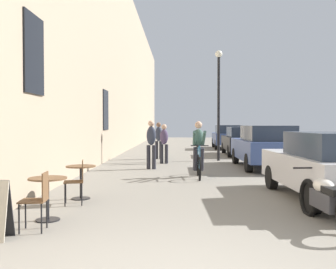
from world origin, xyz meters
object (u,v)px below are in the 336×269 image
at_px(parked_car_nearest, 327,165).
at_px(street_lamp, 219,91).
at_px(cafe_table_near, 48,189).
at_px(cyclist_on_bicycle, 199,151).
at_px(cafe_chair_near_toward_street, 38,197).
at_px(parked_car_fourth, 228,136).
at_px(parked_motorcycle, 327,200).
at_px(pedestrian_mid, 164,141).
at_px(cafe_chair_mid_toward_street, 77,179).
at_px(parked_car_third, 242,141).
at_px(cafe_table_mid, 81,175).
at_px(pedestrian_near, 151,142).
at_px(pedestrian_far, 159,138).
at_px(parked_car_second, 265,146).

bearing_deg(parked_car_nearest, street_lamp, 98.47).
xyz_separation_m(cafe_table_near, cyclist_on_bicycle, (2.83, 5.34, 0.29)).
distance_m(cafe_chair_near_toward_street, parked_car_fourth, 20.71).
bearing_deg(parked_motorcycle, pedestrian_mid, 106.81).
xyz_separation_m(cafe_table_near, parked_motorcycle, (4.55, -0.23, -0.12)).
distance_m(cafe_chair_mid_toward_street, parked_car_third, 13.56).
height_order(cafe_table_mid, pedestrian_near, pedestrian_near).
height_order(pedestrian_near, pedestrian_far, pedestrian_near).
bearing_deg(street_lamp, cafe_table_near, -110.43).
xyz_separation_m(parked_car_second, parked_car_fourth, (0.13, 11.44, -0.00)).
xyz_separation_m(pedestrian_near, parked_car_third, (4.32, 6.28, -0.22)).
distance_m(cafe_table_near, pedestrian_far, 11.61).
distance_m(cafe_chair_near_toward_street, pedestrian_near, 8.19).
bearing_deg(street_lamp, pedestrian_mid, -150.76).
xyz_separation_m(pedestrian_mid, parked_car_third, (3.93, 4.30, -0.14)).
xyz_separation_m(cyclist_on_bicycle, parked_motorcycle, (1.72, -5.58, -0.41)).
bearing_deg(parked_car_second, cyclist_on_bicycle, -135.30).
bearing_deg(parked_car_nearest, parked_motorcycle, -111.17).
xyz_separation_m(parked_car_nearest, parked_car_third, (0.21, 11.92, 0.02)).
distance_m(cafe_table_mid, pedestrian_near, 5.73).
bearing_deg(cafe_chair_mid_toward_street, street_lamp, 67.89).
relative_size(cafe_table_near, parked_car_second, 0.16).
distance_m(cafe_chair_mid_toward_street, pedestrian_near, 6.27).
height_order(cafe_chair_near_toward_street, street_lamp, street_lamp).
bearing_deg(parked_motorcycle, parked_car_second, 83.98).
height_order(cafe_chair_mid_toward_street, pedestrian_far, pedestrian_far).
bearing_deg(parked_car_third, pedestrian_near, -124.52).
relative_size(cafe_table_mid, cafe_chair_mid_toward_street, 0.81).
bearing_deg(cyclist_on_bicycle, cafe_table_near, -117.88).
bearing_deg(parked_car_nearest, cafe_table_near, -161.19).
distance_m(cafe_chair_mid_toward_street, pedestrian_far, 10.31).
bearing_deg(parked_car_third, parked_car_fourth, 90.20).
bearing_deg(street_lamp, parked_car_fourth, 79.94).
distance_m(pedestrian_mid, parked_car_fourth, 10.64).
xyz_separation_m(cyclist_on_bicycle, parked_car_third, (2.73, 8.39, -0.04)).
xyz_separation_m(cyclist_on_bicycle, parked_car_nearest, (2.52, -3.52, -0.06)).
bearing_deg(pedestrian_mid, cafe_chair_mid_toward_street, -100.19).
distance_m(parked_car_second, parked_car_fourth, 11.44).
relative_size(cafe_table_near, parked_car_nearest, 0.17).
distance_m(cafe_table_mid, cafe_chair_mid_toward_street, 0.57).
height_order(cafe_chair_near_toward_street, cafe_table_mid, cafe_chair_near_toward_street).
height_order(parked_car_nearest, parked_car_fourth, parked_car_fourth).
height_order(cafe_chair_mid_toward_street, pedestrian_mid, pedestrian_mid).
distance_m(cyclist_on_bicycle, parked_car_nearest, 4.33).
height_order(cafe_chair_near_toward_street, parked_motorcycle, cafe_chair_near_toward_street).
height_order(cafe_table_mid, pedestrian_far, pedestrian_far).
bearing_deg(cafe_chair_near_toward_street, cyclist_on_bicycle, 65.31).
relative_size(cafe_chair_mid_toward_street, pedestrian_near, 0.51).
xyz_separation_m(cafe_chair_mid_toward_street, pedestrian_near, (1.07, 6.16, 0.48)).
distance_m(cyclist_on_bicycle, parked_car_fourth, 14.25).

